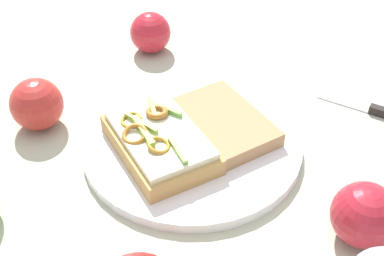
{
  "coord_description": "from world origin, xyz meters",
  "views": [
    {
      "loc": [
        0.49,
        0.14,
        0.46
      ],
      "look_at": [
        0.0,
        0.0,
        0.03
      ],
      "focal_mm": 47.86,
      "sensor_mm": 36.0,
      "label": 1
    }
  ],
  "objects_px": {
    "plate": "(192,144)",
    "sandwich": "(159,141)",
    "bread_slice_side": "(222,123)",
    "apple_4": "(150,32)",
    "apple_3": "(37,104)",
    "apple_1": "(364,215)",
    "knife": "(372,110)"
  },
  "relations": [
    {
      "from": "apple_3",
      "to": "plate",
      "type": "bearing_deg",
      "value": 92.91
    },
    {
      "from": "plate",
      "to": "sandwich",
      "type": "relative_size",
      "value": 1.59
    },
    {
      "from": "sandwich",
      "to": "plate",
      "type": "bearing_deg",
      "value": -90.96
    },
    {
      "from": "apple_1",
      "to": "apple_4",
      "type": "height_order",
      "value": "apple_1"
    },
    {
      "from": "apple_1",
      "to": "apple_3",
      "type": "distance_m",
      "value": 0.45
    },
    {
      "from": "sandwich",
      "to": "bread_slice_side",
      "type": "relative_size",
      "value": 1.27
    },
    {
      "from": "bread_slice_side",
      "to": "knife",
      "type": "bearing_deg",
      "value": -107.47
    },
    {
      "from": "plate",
      "to": "apple_4",
      "type": "height_order",
      "value": "apple_4"
    },
    {
      "from": "apple_4",
      "to": "apple_3",
      "type": "bearing_deg",
      "value": -19.54
    },
    {
      "from": "bread_slice_side",
      "to": "knife",
      "type": "distance_m",
      "value": 0.23
    },
    {
      "from": "plate",
      "to": "bread_slice_side",
      "type": "xyz_separation_m",
      "value": [
        -0.03,
        0.03,
        0.02
      ]
    },
    {
      "from": "apple_1",
      "to": "apple_4",
      "type": "distance_m",
      "value": 0.47
    },
    {
      "from": "apple_3",
      "to": "bread_slice_side",
      "type": "bearing_deg",
      "value": 99.88
    },
    {
      "from": "plate",
      "to": "sandwich",
      "type": "height_order",
      "value": "sandwich"
    },
    {
      "from": "sandwich",
      "to": "apple_3",
      "type": "height_order",
      "value": "apple_3"
    },
    {
      "from": "sandwich",
      "to": "apple_3",
      "type": "xyz_separation_m",
      "value": [
        -0.02,
        -0.18,
        0.0
      ]
    },
    {
      "from": "apple_3",
      "to": "knife",
      "type": "bearing_deg",
      "value": 109.26
    },
    {
      "from": "plate",
      "to": "apple_4",
      "type": "xyz_separation_m",
      "value": [
        -0.22,
        -0.14,
        0.03
      ]
    },
    {
      "from": "apple_1",
      "to": "knife",
      "type": "xyz_separation_m",
      "value": [
        -0.24,
        0.01,
        -0.03
      ]
    },
    {
      "from": "apple_1",
      "to": "knife",
      "type": "relative_size",
      "value": 0.6
    },
    {
      "from": "plate",
      "to": "knife",
      "type": "xyz_separation_m",
      "value": [
        -0.15,
        0.23,
        -0.0
      ]
    },
    {
      "from": "sandwich",
      "to": "apple_3",
      "type": "bearing_deg",
      "value": 38.7
    },
    {
      "from": "bread_slice_side",
      "to": "apple_1",
      "type": "xyz_separation_m",
      "value": [
        0.12,
        0.19,
        0.01
      ]
    },
    {
      "from": "bread_slice_side",
      "to": "apple_4",
      "type": "height_order",
      "value": "apple_4"
    },
    {
      "from": "apple_4",
      "to": "sandwich",
      "type": "bearing_deg",
      "value": 21.75
    },
    {
      "from": "plate",
      "to": "apple_1",
      "type": "relative_size",
      "value": 3.97
    },
    {
      "from": "plate",
      "to": "knife",
      "type": "bearing_deg",
      "value": 122.31
    },
    {
      "from": "sandwich",
      "to": "bread_slice_side",
      "type": "bearing_deg",
      "value": -90.49
    },
    {
      "from": "sandwich",
      "to": "apple_4",
      "type": "xyz_separation_m",
      "value": [
        -0.26,
        -0.1,
        0.0
      ]
    },
    {
      "from": "bread_slice_side",
      "to": "apple_3",
      "type": "height_order",
      "value": "apple_3"
    },
    {
      "from": "apple_4",
      "to": "apple_1",
      "type": "bearing_deg",
      "value": 48.48
    },
    {
      "from": "bread_slice_side",
      "to": "plate",
      "type": "bearing_deg",
      "value": 87.4
    }
  ]
}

